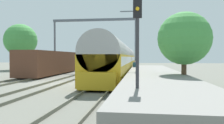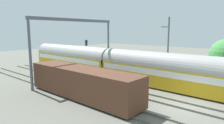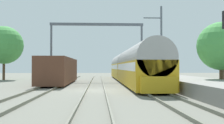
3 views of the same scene
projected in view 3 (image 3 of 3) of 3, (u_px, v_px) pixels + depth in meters
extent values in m
plane|color=slate|center=(96.00, 90.00, 20.48)|extent=(120.00, 120.00, 0.00)
cube|color=#616253|center=(34.00, 90.00, 20.23)|extent=(0.08, 60.00, 0.16)
cube|color=#616253|center=(52.00, 90.00, 20.31)|extent=(0.08, 60.00, 0.16)
cube|color=#616253|center=(87.00, 89.00, 20.45)|extent=(0.08, 60.00, 0.16)
cube|color=#616253|center=(104.00, 89.00, 20.52)|extent=(0.08, 60.00, 0.16)
cube|color=#616253|center=(138.00, 89.00, 20.66)|extent=(0.08, 60.00, 0.16)
cube|color=#616253|center=(156.00, 89.00, 20.74)|extent=(0.08, 60.00, 0.16)
cube|color=gray|center=(185.00, 83.00, 22.90)|extent=(4.40, 28.00, 0.90)
cube|color=gold|center=(139.00, 73.00, 24.86)|extent=(2.90, 16.00, 2.20)
cube|color=white|center=(139.00, 67.00, 24.88)|extent=(2.93, 15.36, 0.64)
cylinder|color=#9C9C9C|center=(139.00, 60.00, 24.89)|extent=(2.84, 16.00, 2.84)
cube|color=gold|center=(123.00, 71.00, 41.19)|extent=(2.90, 16.00, 2.20)
cube|color=white|center=(123.00, 67.00, 41.20)|extent=(2.93, 15.36, 0.64)
cylinder|color=#9C9C9C|center=(123.00, 63.00, 41.21)|extent=(2.84, 16.00, 2.84)
cube|color=gold|center=(159.00, 85.00, 16.61)|extent=(2.40, 0.50, 1.10)
cube|color=#563323|center=(59.00, 70.00, 28.69)|extent=(2.80, 13.00, 2.70)
cube|color=black|center=(59.00, 82.00, 28.66)|extent=(2.52, 11.96, 0.10)
cylinder|color=#272727|center=(147.00, 79.00, 31.05)|extent=(0.24, 0.24, 0.85)
cube|color=#285684|center=(147.00, 73.00, 31.07)|extent=(0.46, 0.38, 0.64)
sphere|color=tan|center=(147.00, 69.00, 31.07)|extent=(0.24, 0.24, 0.24)
cylinder|color=#2D2D33|center=(136.00, 66.00, 39.85)|extent=(0.14, 0.14, 3.93)
cube|color=black|center=(136.00, 51.00, 39.90)|extent=(0.36, 0.20, 0.90)
sphere|color=yellow|center=(136.00, 52.00, 39.77)|extent=(0.16, 0.16, 0.16)
cylinder|color=#525964|center=(51.00, 53.00, 34.44)|extent=(0.28, 0.28, 7.50)
cylinder|color=#525964|center=(142.00, 53.00, 35.07)|extent=(0.28, 0.28, 7.50)
cube|color=#525964|center=(97.00, 24.00, 34.83)|extent=(12.69, 0.24, 0.36)
cylinder|color=#525964|center=(161.00, 46.00, 25.70)|extent=(0.20, 0.20, 8.00)
cube|color=#525964|center=(152.00, 18.00, 25.71)|extent=(1.80, 0.10, 0.10)
cylinder|color=#4C3826|center=(4.00, 70.00, 36.96)|extent=(0.36, 0.36, 2.99)
sphere|color=#439244|center=(4.00, 45.00, 37.03)|extent=(5.47, 5.47, 5.47)
cylinder|color=#4C3826|center=(222.00, 77.00, 20.16)|extent=(0.36, 0.36, 2.09)
sphere|color=#439244|center=(222.00, 46.00, 20.21)|extent=(3.82, 3.82, 3.82)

